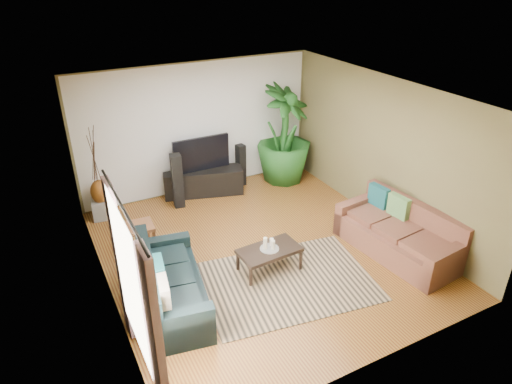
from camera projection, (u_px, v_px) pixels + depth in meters
floor at (261, 251)px, 7.78m from camera, size 5.50×5.50×0.00m
ceiling at (262, 96)px, 6.54m from camera, size 5.50×5.50×0.00m
wall_back at (198, 128)px, 9.32m from camera, size 5.00×0.00×5.00m
wall_front at (381, 277)px, 5.00m from camera, size 5.00×0.00×5.00m
wall_left at (99, 218)px, 6.13m from camera, size 0.00×5.50×5.50m
wall_right at (384, 152)px, 8.19m from camera, size 0.00×5.50×5.50m
backwall_panel at (198, 128)px, 9.32m from camera, size 4.90×0.00×4.90m
window_pane at (129, 281)px, 4.86m from camera, size 0.00×1.80×1.80m
curtain_near at (156, 344)px, 4.40m from camera, size 0.08×0.35×2.20m
curtain_far at (120, 262)px, 5.58m from camera, size 0.08×0.35×2.20m
curtain_rod at (122, 206)px, 4.46m from camera, size 0.03×1.90×0.03m
sofa_left at (172, 281)px, 6.41m from camera, size 1.13×2.01×0.85m
sofa_right at (398, 231)px, 7.57m from camera, size 1.14×2.16×0.85m
area_rug at (287, 281)px, 7.05m from camera, size 2.82×2.19×0.01m
coffee_table at (269, 259)px, 7.24m from camera, size 1.00×0.59×0.40m
candle_tray at (269, 249)px, 7.14m from camera, size 0.30×0.30×0.01m
candle_tall at (265, 243)px, 7.10m from camera, size 0.06×0.06×0.19m
candle_mid at (273, 245)px, 7.09m from camera, size 0.06×0.06×0.15m
candle_short at (272, 242)px, 7.19m from camera, size 0.06×0.06×0.12m
tv_stand at (203, 182)px, 9.57m from camera, size 1.70×0.94×0.54m
television at (201, 154)px, 9.30m from camera, size 1.19×0.07×0.71m
speaker_left at (177, 181)px, 8.95m from camera, size 0.23×0.25×1.11m
speaker_right at (241, 165)px, 9.87m from camera, size 0.18×0.20×0.92m
potted_plant at (284, 135)px, 9.82m from camera, size 1.65×1.65×2.12m
plant_pot at (283, 173)px, 10.24m from camera, size 0.39×0.39×0.30m
pedestal at (103, 208)px, 8.73m from camera, size 0.43×0.43×0.37m
vase at (100, 192)px, 8.56m from camera, size 0.34×0.34×0.48m
side_table at (141, 237)px, 7.73m from camera, size 0.48×0.48×0.48m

